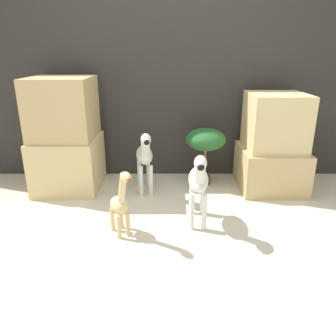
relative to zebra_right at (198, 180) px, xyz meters
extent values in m
plane|color=beige|center=(-0.24, -0.26, -0.41)|extent=(14.00, 14.00, 0.00)
cube|color=#2D2B28|center=(-0.24, 1.28, 0.69)|extent=(6.40, 0.08, 2.20)
cube|color=#DBC184|center=(-1.35, 0.82, -0.13)|extent=(0.67, 0.70, 0.57)
cube|color=tan|center=(-1.35, 0.82, 0.47)|extent=(0.63, 0.65, 0.63)
cube|color=tan|center=(0.87, 0.82, -0.19)|extent=(0.67, 0.70, 0.45)
cube|color=#DBC184|center=(0.87, 0.82, 0.33)|extent=(0.58, 0.60, 0.58)
cylinder|color=silver|center=(0.05, -0.10, -0.25)|extent=(0.04, 0.04, 0.33)
cylinder|color=silver|center=(-0.06, -0.10, -0.25)|extent=(0.04, 0.04, 0.33)
cylinder|color=silver|center=(0.06, 0.19, -0.25)|extent=(0.04, 0.04, 0.33)
cylinder|color=silver|center=(-0.04, 0.20, -0.25)|extent=(0.04, 0.04, 0.33)
ellipsoid|color=silver|center=(0.00, 0.05, -0.01)|extent=(0.19, 0.43, 0.17)
cylinder|color=silver|center=(-0.01, -0.13, 0.13)|extent=(0.10, 0.15, 0.23)
ellipsoid|color=silver|center=(-0.01, -0.20, 0.22)|extent=(0.11, 0.19, 0.11)
sphere|color=black|center=(-0.01, -0.28, 0.21)|extent=(0.05, 0.05, 0.05)
cube|color=black|center=(-0.01, -0.13, 0.14)|extent=(0.03, 0.09, 0.19)
cylinder|color=silver|center=(-0.44, 0.61, -0.25)|extent=(0.04, 0.04, 0.33)
cylinder|color=silver|center=(-0.54, 0.59, -0.25)|extent=(0.04, 0.04, 0.33)
cylinder|color=silver|center=(-0.48, 0.90, -0.25)|extent=(0.04, 0.04, 0.33)
cylinder|color=silver|center=(-0.58, 0.88, -0.25)|extent=(0.04, 0.04, 0.33)
ellipsoid|color=silver|center=(-0.51, 0.74, -0.01)|extent=(0.23, 0.44, 0.17)
cylinder|color=silver|center=(-0.48, 0.57, 0.13)|extent=(0.11, 0.16, 0.23)
ellipsoid|color=silver|center=(-0.47, 0.50, 0.22)|extent=(0.13, 0.20, 0.11)
sphere|color=black|center=(-0.46, 0.42, 0.21)|extent=(0.05, 0.05, 0.05)
cube|color=black|center=(-0.48, 0.57, 0.14)|extent=(0.04, 0.09, 0.19)
cylinder|color=#E0C184|center=(-0.59, -0.20, -0.31)|extent=(0.04, 0.04, 0.21)
cylinder|color=#E0C184|center=(-0.66, -0.24, -0.31)|extent=(0.04, 0.04, 0.21)
cylinder|color=#E0C184|center=(-0.66, -0.08, -0.31)|extent=(0.04, 0.04, 0.21)
cylinder|color=#E0C184|center=(-0.73, -0.11, -0.31)|extent=(0.04, 0.04, 0.21)
ellipsoid|color=#E0C184|center=(-0.66, -0.16, -0.15)|extent=(0.22, 0.25, 0.13)
cylinder|color=#E0C184|center=(-0.61, -0.24, 0.02)|extent=(0.12, 0.15, 0.30)
ellipsoid|color=#E0C184|center=(-0.57, -0.32, 0.15)|extent=(0.12, 0.14, 0.07)
sphere|color=brown|center=(-0.54, -0.36, 0.15)|extent=(0.04, 0.04, 0.04)
cylinder|color=#513323|center=(0.16, 0.92, -0.37)|extent=(0.14, 0.14, 0.10)
cylinder|color=brown|center=(0.16, 0.92, -0.16)|extent=(0.03, 0.03, 0.31)
ellipsoid|color=#235B28|center=(0.16, 0.92, 0.11)|extent=(0.44, 0.44, 0.24)
camera|label=1|loc=(-0.26, -2.56, 1.04)|focal=35.00mm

